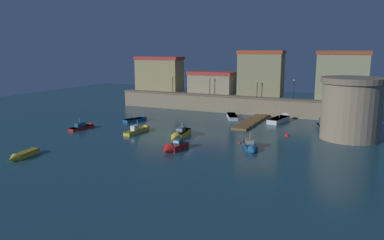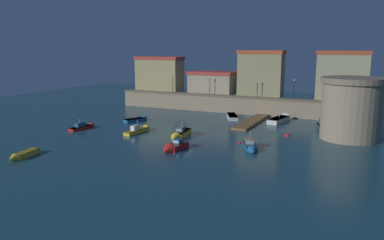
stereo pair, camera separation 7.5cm
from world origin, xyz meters
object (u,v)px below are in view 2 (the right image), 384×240
object	(u,v)px
fortress_tower	(351,108)
moored_boat_5	(84,126)
quay_lamp_1	(210,83)
moored_boat_2	(138,119)
moored_boat_9	(251,147)
quay_lamp_2	(257,86)
moored_boat_6	(173,147)
moored_boat_3	(22,155)
mooring_buoy_1	(240,143)
quay_lamp_0	(173,81)
moored_boat_7	(323,127)
quay_lamp_3	(294,86)
mooring_buoy_0	(287,136)
moored_boat_0	(180,134)
moored_boat_1	(139,130)
moored_boat_4	(232,115)
moored_boat_8	(281,119)

from	to	relation	value
fortress_tower	moored_boat_5	size ratio (longest dim) A/B	1.66
quay_lamp_1	moored_boat_2	xyz separation A→B (m)	(-7.34, -15.64, -5.53)
moored_boat_2	moored_boat_9	bearing A→B (deg)	-90.78
quay_lamp_2	moored_boat_6	xyz separation A→B (m)	(-2.25, -30.67, -5.19)
quay_lamp_2	moored_boat_2	world-z (taller)	quay_lamp_2
moored_boat_3	moored_boat_6	bearing A→B (deg)	116.36
moored_boat_6	mooring_buoy_1	size ratio (longest dim) A/B	9.92
moored_boat_6	mooring_buoy_1	distance (m)	9.68
quay_lamp_0	quay_lamp_2	xyz separation A→B (m)	(18.63, 0.00, -0.24)
quay_lamp_0	moored_boat_7	size ratio (longest dim) A/B	0.74
fortress_tower	quay_lamp_3	distance (m)	17.89
quay_lamp_1	moored_boat_3	world-z (taller)	quay_lamp_1
moored_boat_2	mooring_buoy_0	xyz separation A→B (m)	(26.66, -0.61, -0.30)
moored_boat_3	moored_boat_5	xyz separation A→B (m)	(-4.72, 16.43, 0.02)
mooring_buoy_1	moored_boat_6	bearing A→B (deg)	-132.90
moored_boat_0	quay_lamp_0	bearing A→B (deg)	-158.31
quay_lamp_2	moored_boat_0	xyz separation A→B (m)	(-4.72, -24.03, -5.08)
moored_boat_0	moored_boat_7	xyz separation A→B (m)	(18.30, 14.75, -0.01)
moored_boat_7	moored_boat_1	bearing A→B (deg)	-79.34
fortress_tower	quay_lamp_3	world-z (taller)	fortress_tower
quay_lamp_2	moored_boat_4	distance (m)	8.04
quay_lamp_0	moored_boat_9	xyz separation A→B (m)	(25.26, -26.08, -5.45)
quay_lamp_2	moored_boat_7	world-z (taller)	quay_lamp_2
moored_boat_3	moored_boat_8	world-z (taller)	moored_boat_8
moored_boat_0	moored_boat_6	size ratio (longest dim) A/B	1.36
moored_boat_9	mooring_buoy_1	world-z (taller)	moored_boat_9
moored_boat_1	moored_boat_6	size ratio (longest dim) A/B	1.39
moored_boat_9	quay_lamp_1	bearing A→B (deg)	-173.49
moored_boat_1	moored_boat_7	bearing A→B (deg)	-59.56
moored_boat_9	mooring_buoy_0	distance (m)	10.20
moored_boat_9	moored_boat_4	bearing A→B (deg)	179.52
fortress_tower	moored_boat_2	distance (m)	35.37
quay_lamp_1	mooring_buoy_1	distance (m)	28.20
moored_boat_8	mooring_buoy_0	xyz separation A→B (m)	(3.38, -11.24, -0.44)
quay_lamp_3	moored_boat_5	distance (m)	38.51
moored_boat_9	moored_boat_5	bearing A→B (deg)	-118.31
quay_lamp_3	mooring_buoy_0	world-z (taller)	quay_lamp_3
quay_lamp_0	moored_boat_0	world-z (taller)	quay_lamp_0
moored_boat_6	mooring_buoy_1	world-z (taller)	moored_boat_6
moored_boat_7	moored_boat_8	xyz separation A→B (m)	(-7.64, 4.27, -0.06)
fortress_tower	quay_lamp_0	world-z (taller)	fortress_tower
quay_lamp_2	moored_boat_2	distance (m)	23.94
quay_lamp_2	quay_lamp_3	xyz separation A→B (m)	(7.03, 0.00, 0.30)
moored_boat_5	moored_boat_9	bearing A→B (deg)	-85.38
quay_lamp_2	moored_boat_7	size ratio (longest dim) A/B	0.66
fortress_tower	moored_boat_3	world-z (taller)	fortress_tower
moored_boat_6	mooring_buoy_0	world-z (taller)	moored_boat_6
moored_boat_1	mooring_buoy_0	size ratio (longest dim) A/B	8.82
quay_lamp_3	mooring_buoy_1	bearing A→B (deg)	-96.53
fortress_tower	moored_boat_7	xyz separation A→B (m)	(-4.18, 4.97, -3.99)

